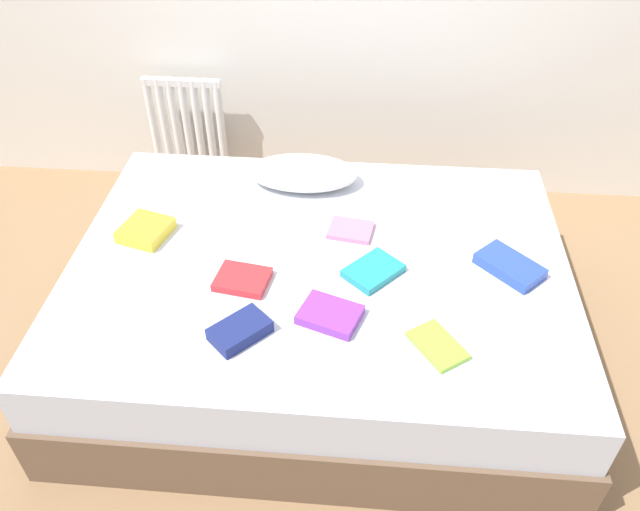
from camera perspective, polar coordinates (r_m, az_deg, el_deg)
ground_plane at (r=2.85m, az=-0.09°, el=-8.03°), size 8.00×8.00×0.00m
bed at (r=2.67m, az=-0.09°, el=-4.51°), size 2.00×1.50×0.50m
radiator at (r=3.68m, az=-11.86°, el=11.30°), size 0.43×0.04×0.57m
pillow at (r=2.89m, az=-1.56°, el=7.47°), size 0.50×0.27×0.12m
textbook_red at (r=2.41m, az=-7.00°, el=-2.15°), size 0.22×0.18×0.03m
textbook_yellow at (r=2.70m, az=-15.45°, el=2.22°), size 0.22×0.23×0.05m
textbook_purple at (r=2.25m, az=0.90°, el=-5.35°), size 0.25×0.22×0.04m
textbook_blue at (r=2.54m, az=16.70°, el=-0.85°), size 0.27×0.27×0.04m
textbook_lime at (r=2.20m, az=10.55°, el=-7.98°), size 0.22×0.23×0.02m
textbook_teal at (r=2.43m, az=4.82°, el=-1.38°), size 0.25×0.26×0.03m
textbook_navy at (r=2.21m, az=-7.23°, el=-6.72°), size 0.23×0.23×0.05m
textbook_pink at (r=2.63m, az=2.78°, el=2.30°), size 0.20×0.17×0.02m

